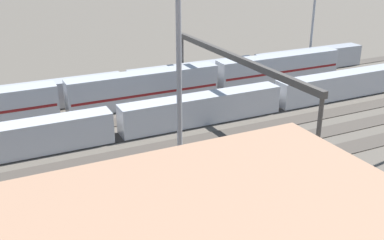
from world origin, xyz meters
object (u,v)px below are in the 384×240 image
train_on_track_3 (203,108)px  train_on_track_0 (126,84)px  train_on_track_1 (62,100)px  signal_gantry (236,63)px  train_on_track_6 (12,210)px  light_mast_3 (178,4)px

train_on_track_3 → train_on_track_0: size_ratio=0.75×
train_on_track_0 → train_on_track_1: bearing=24.9°
signal_gantry → train_on_track_6: bearing=26.1°
train_on_track_6 → train_on_track_1: size_ratio=0.49×
train_on_track_3 → signal_gantry: (-4.95, 0.00, 5.63)m
train_on_track_3 → train_on_track_0: (5.84, -15.00, -0.00)m
train_on_track_6 → train_on_track_3: bearing=-149.7°
train_on_track_1 → train_on_track_0: train_on_track_1 is taller
train_on_track_6 → light_mast_3: light_mast_3 is taller
train_on_track_1 → light_mast_3: light_mast_3 is taller
train_on_track_1 → signal_gantry: 24.29m
train_on_track_3 → signal_gantry: 7.50m
train_on_track_0 → light_mast_3: bearing=80.0°
train_on_track_6 → train_on_track_1: 26.59m
train_on_track_0 → signal_gantry: 19.32m
light_mast_3 → signal_gantry: bearing=-132.1°
train_on_track_1 → light_mast_3: (-4.85, 28.47, 15.93)m
train_on_track_6 → train_on_track_0: (-19.81, -30.00, 0.00)m
train_on_track_3 → train_on_track_0: bearing=-68.7°
train_on_track_6 → signal_gantry: size_ratio=1.35×
train_on_track_1 → train_on_track_3: bearing=148.9°
train_on_track_3 → train_on_track_1: 19.38m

